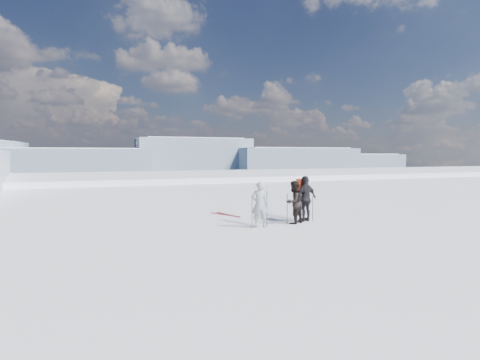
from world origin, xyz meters
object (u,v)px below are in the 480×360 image
Objects in this scene: skier_grey at (260,204)px; skis_loose at (227,215)px; skier_dark at (294,202)px; skier_pack at (306,199)px.

skier_grey reaches higher than skis_loose.
skier_dark reaches higher than skis_loose.
skier_grey is 1.02× the size of skier_dark.
skier_pack reaches higher than skier_dark.
skis_loose is (-0.29, 3.04, -0.83)m from skier_grey.
skier_dark is 0.75m from skier_pack.
skier_dark is at bearing -154.76° from skier_grey.
skier_dark is 1.00× the size of skis_loose.
skier_pack is at bearing 177.00° from skier_dark.
skier_pack is at bearing -45.17° from skis_loose.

